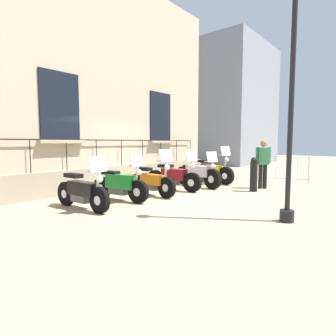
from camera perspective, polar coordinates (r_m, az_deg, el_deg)
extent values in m
plane|color=tan|center=(9.03, -1.58, -4.94)|extent=(60.00, 60.00, 0.00)
cube|color=tan|center=(10.75, -11.22, 16.81)|extent=(0.60, 10.28, 7.54)
cube|color=gray|center=(10.30, -9.55, -1.62)|extent=(0.20, 10.28, 0.76)
cube|color=black|center=(11.93, -1.55, 10.40)|extent=(0.06, 1.25, 2.00)
cube|color=tan|center=(11.83, -1.24, 5.35)|extent=(0.24, 1.45, 0.10)
cube|color=black|center=(9.03, -21.17, 11.72)|extent=(0.06, 1.25, 2.00)
cube|color=tan|center=(8.90, -20.69, 5.07)|extent=(0.24, 1.45, 0.10)
cube|color=black|center=(10.20, -9.51, 5.61)|extent=(0.03, 8.64, 0.03)
cylinder|color=black|center=(8.45, -26.29, 2.13)|extent=(0.02, 0.02, 0.92)
cylinder|color=black|center=(8.94, -19.97, 2.50)|extent=(0.02, 0.02, 0.92)
cylinder|color=black|center=(9.54, -14.38, 2.79)|extent=(0.02, 0.02, 0.92)
cylinder|color=black|center=(10.21, -9.48, 3.04)|extent=(0.02, 0.02, 0.92)
cylinder|color=black|center=(10.95, -5.21, 3.23)|extent=(0.02, 0.02, 0.92)
cylinder|color=black|center=(11.74, -1.49, 3.38)|extent=(0.02, 0.02, 0.92)
cylinder|color=black|center=(12.57, 1.74, 3.50)|extent=(0.02, 0.02, 0.92)
cylinder|color=black|center=(13.44, 4.57, 3.59)|extent=(0.02, 0.02, 0.92)
cylinder|color=black|center=(6.49, -13.81, -6.39)|extent=(0.61, 0.13, 0.61)
cylinder|color=silver|center=(6.49, -13.81, -6.39)|extent=(0.22, 0.14, 0.21)
cylinder|color=black|center=(7.56, -20.07, -4.93)|extent=(0.61, 0.13, 0.61)
cylinder|color=silver|center=(7.56, -20.07, -4.93)|extent=(0.22, 0.14, 0.21)
cube|color=black|center=(6.94, -16.99, -4.02)|extent=(0.92, 0.28, 0.33)
cube|color=#4C4C51|center=(7.06, -17.41, -5.80)|extent=(0.55, 0.22, 0.21)
cube|color=black|center=(7.20, -18.74, -1.46)|extent=(0.52, 0.24, 0.10)
cylinder|color=silver|center=(6.47, -14.15, -3.47)|extent=(0.16, 0.06, 0.67)
cylinder|color=silver|center=(6.47, -14.49, -0.53)|extent=(0.05, 0.55, 0.04)
sphere|color=white|center=(6.40, -13.80, -2.21)|extent=(0.16, 0.16, 0.16)
cylinder|color=silver|center=(7.30, -17.30, -6.28)|extent=(0.82, 0.10, 0.08)
cube|color=silver|center=(6.41, -14.19, 0.76)|extent=(0.14, 0.45, 0.36)
cylinder|color=black|center=(7.38, -6.09, -4.85)|extent=(0.62, 0.20, 0.61)
cylinder|color=silver|center=(7.38, -6.09, -4.85)|extent=(0.23, 0.17, 0.21)
cylinder|color=black|center=(8.26, -13.26, -3.88)|extent=(0.62, 0.20, 0.61)
cylinder|color=silver|center=(8.26, -13.26, -3.88)|extent=(0.23, 0.17, 0.21)
cube|color=#1E842D|center=(7.74, -9.63, -2.69)|extent=(0.94, 0.38, 0.38)
cube|color=#4C4C51|center=(7.85, -10.15, -4.53)|extent=(0.57, 0.28, 0.21)
cube|color=black|center=(7.96, -11.62, -0.96)|extent=(0.54, 0.30, 0.10)
cylinder|color=silver|center=(7.36, -6.42, -2.13)|extent=(0.17, 0.08, 0.71)
cylinder|color=silver|center=(7.36, -6.75, 0.59)|extent=(0.11, 0.60, 0.04)
sphere|color=white|center=(7.30, -6.01, -0.86)|extent=(0.16, 0.16, 0.16)
cylinder|color=silver|center=(8.09, -10.34, -5.01)|extent=(0.82, 0.18, 0.08)
cube|color=silver|center=(7.31, -6.40, 1.74)|extent=(0.18, 0.50, 0.36)
cylinder|color=black|center=(7.99, -0.28, -4.04)|extent=(0.62, 0.15, 0.61)
cylinder|color=silver|center=(7.99, -0.28, -4.04)|extent=(0.22, 0.15, 0.21)
cylinder|color=black|center=(8.89, -6.25, -3.13)|extent=(0.62, 0.15, 0.61)
cylinder|color=silver|center=(8.89, -6.25, -3.13)|extent=(0.22, 0.15, 0.21)
cube|color=orange|center=(8.37, -3.20, -2.32)|extent=(0.84, 0.31, 0.30)
cube|color=#4C4C51|center=(8.47, -3.66, -3.74)|extent=(0.51, 0.24, 0.21)
cube|color=black|center=(8.58, -4.79, -0.19)|extent=(0.48, 0.26, 0.10)
cylinder|color=silver|center=(7.97, -0.55, -1.28)|extent=(0.16, 0.07, 0.78)
cylinder|color=silver|center=(7.97, -0.81, 1.49)|extent=(0.07, 0.58, 0.04)
sphere|color=white|center=(7.91, -0.18, 0.15)|extent=(0.16, 0.16, 0.16)
cylinder|color=silver|center=(8.70, -3.69, -4.22)|extent=(0.75, 0.12, 0.08)
cube|color=silver|center=(7.92, -0.50, 2.55)|extent=(0.15, 0.48, 0.36)
cylinder|color=black|center=(8.98, 4.91, -2.96)|extent=(0.65, 0.19, 0.64)
cylinder|color=silver|center=(8.98, 4.91, -2.96)|extent=(0.24, 0.18, 0.22)
cylinder|color=black|center=(9.78, -2.60, -2.28)|extent=(0.65, 0.19, 0.64)
cylinder|color=silver|center=(9.78, -2.60, -2.28)|extent=(0.24, 0.18, 0.22)
cube|color=maroon|center=(9.30, 1.25, -1.27)|extent=(0.87, 0.41, 0.37)
cube|color=#4C4C51|center=(9.39, 0.74, -2.78)|extent=(0.53, 0.31, 0.22)
cube|color=black|center=(9.47, -0.49, 0.43)|extent=(0.50, 0.34, 0.10)
cylinder|color=silver|center=(8.96, 4.65, -0.65)|extent=(0.16, 0.07, 0.73)
cylinder|color=silver|center=(8.95, 4.39, 1.66)|extent=(0.10, 0.74, 0.04)
sphere|color=white|center=(8.91, 5.05, 0.48)|extent=(0.16, 0.16, 0.16)
cylinder|color=silver|center=(9.64, 0.55, -3.24)|extent=(0.76, 0.15, 0.08)
cube|color=silver|center=(8.91, 4.73, 2.61)|extent=(0.17, 0.61, 0.36)
cylinder|color=black|center=(9.69, 9.08, -2.26)|extent=(0.71, 0.28, 0.69)
cylinder|color=silver|center=(9.69, 9.08, -2.26)|extent=(0.27, 0.22, 0.24)
cylinder|color=black|center=(10.71, 3.11, -1.49)|extent=(0.71, 0.28, 0.69)
cylinder|color=silver|center=(10.71, 3.11, -1.49)|extent=(0.27, 0.22, 0.24)
cube|color=#B2B2BC|center=(10.12, 6.16, -0.60)|extent=(1.06, 0.46, 0.38)
cube|color=#4C4C51|center=(10.22, 5.74, -2.02)|extent=(0.65, 0.33, 0.24)
cube|color=black|center=(10.40, 4.54, 0.31)|extent=(0.61, 0.35, 0.10)
cylinder|color=silver|center=(9.68, 8.88, -0.43)|extent=(0.17, 0.09, 0.62)
cylinder|color=silver|center=(9.69, 8.69, 1.40)|extent=(0.15, 0.59, 0.04)
sphere|color=white|center=(9.63, 9.20, 0.29)|extent=(0.16, 0.16, 0.16)
cylinder|color=silver|center=(10.49, 5.50, -2.50)|extent=(0.92, 0.25, 0.08)
cube|color=silver|center=(9.64, 8.96, 2.27)|extent=(0.21, 0.50, 0.36)
cylinder|color=black|center=(10.77, 11.73, -1.58)|extent=(0.69, 0.27, 0.68)
cylinder|color=silver|center=(10.77, 11.73, -1.58)|extent=(0.26, 0.21, 0.24)
cylinder|color=black|center=(11.76, 5.88, -0.93)|extent=(0.69, 0.27, 0.68)
cylinder|color=silver|center=(11.76, 5.88, -0.93)|extent=(0.26, 0.21, 0.24)
cube|color=gold|center=(11.20, 8.88, -0.25)|extent=(0.99, 0.44, 0.32)
cube|color=#4C4C51|center=(11.29, 8.48, -1.39)|extent=(0.60, 0.32, 0.24)
cube|color=black|center=(11.43, 7.45, 1.37)|extent=(0.57, 0.34, 0.10)
cylinder|color=silver|center=(10.76, 11.56, 0.54)|extent=(0.17, 0.09, 0.80)
cylinder|color=silver|center=(10.77, 11.39, 2.65)|extent=(0.14, 0.60, 0.04)
sphere|color=white|center=(10.70, 11.87, 1.66)|extent=(0.16, 0.16, 0.16)
cylinder|color=silver|center=(11.54, 8.26, -1.84)|extent=(0.86, 0.23, 0.08)
cube|color=silver|center=(10.72, 11.65, 3.44)|extent=(0.21, 0.51, 0.36)
cylinder|color=black|center=(6.19, 23.07, -8.97)|extent=(0.28, 0.28, 0.24)
cylinder|color=black|center=(6.07, 23.87, 12.77)|extent=(0.10, 0.10, 4.87)
cylinder|color=#B7B7BF|center=(12.33, 17.41, 0.01)|extent=(0.05, 0.05, 1.05)
cylinder|color=#B7B7BF|center=(12.15, 26.79, -0.39)|extent=(0.05, 0.05, 1.05)
cylinder|color=#B7B7BF|center=(12.17, 22.14, 2.13)|extent=(1.98, 0.46, 0.04)
cylinder|color=#B7B7BF|center=(12.24, 22.00, -1.94)|extent=(1.98, 0.46, 0.04)
cylinder|color=#B7B7BF|center=(12.26, 19.27, 0.28)|extent=(0.02, 0.02, 0.87)
cylinder|color=#B7B7BF|center=(12.21, 21.14, 0.20)|extent=(0.02, 0.02, 0.87)
cylinder|color=#B7B7BF|center=(12.18, 23.02, 0.12)|extent=(0.02, 0.02, 0.87)
cylinder|color=#B7B7BF|center=(12.15, 24.91, 0.04)|extent=(0.02, 0.02, 0.87)
cylinder|color=black|center=(9.50, 17.08, -1.72)|extent=(0.24, 0.24, 0.97)
sphere|color=black|center=(9.45, 17.16, 1.48)|extent=(0.21, 0.21, 0.21)
cylinder|color=black|center=(10.26, 19.16, -1.66)|extent=(0.14, 0.14, 0.83)
cylinder|color=black|center=(10.20, 18.32, -1.68)|extent=(0.14, 0.14, 0.83)
cube|color=#337247|center=(10.17, 18.86, 2.30)|extent=(0.41, 0.40, 0.59)
sphere|color=#8C664C|center=(10.16, 18.93, 4.76)|extent=(0.23, 0.23, 0.23)
cylinder|color=#337247|center=(10.25, 20.01, 2.45)|extent=(0.09, 0.09, 0.56)
cylinder|color=#337247|center=(10.09, 17.70, 2.48)|extent=(0.09, 0.09, 0.56)
cube|color=gray|center=(23.25, 11.71, 12.23)|extent=(5.98, 7.08, 8.96)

